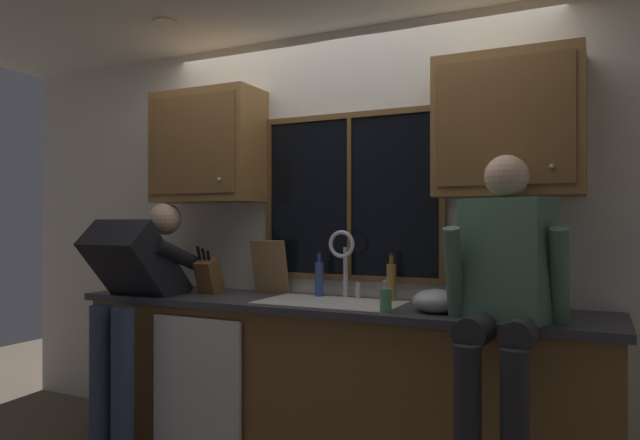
{
  "coord_description": "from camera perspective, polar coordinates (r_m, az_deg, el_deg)",
  "views": [
    {
      "loc": [
        1.38,
        -3.22,
        1.37
      ],
      "look_at": [
        -0.03,
        -0.3,
        1.38
      ],
      "focal_mm": 32.16,
      "sensor_mm": 36.0,
      "label": 1
    }
  ],
  "objects": [
    {
      "name": "lower_cabinet_run",
      "position": [
        3.37,
        0.56,
        -16.23
      ],
      "size": [
        2.99,
        0.58,
        0.88
      ],
      "primitive_type": "cube",
      "color": "brown",
      "rests_on": "floor"
    },
    {
      "name": "person_sitting_on_counter",
      "position": [
        2.69,
        17.77,
        -5.88
      ],
      "size": [
        0.54,
        0.66,
        1.26
      ],
      "color": "#262628",
      "rests_on": "countertop"
    },
    {
      "name": "cutting_board",
      "position": [
        3.66,
        -5.03,
        -4.65
      ],
      "size": [
        0.25,
        0.09,
        0.34
      ],
      "primitive_type": "cube",
      "rotation": [
        0.21,
        0.0,
        0.0
      ],
      "color": "#997047",
      "rests_on": "countertop"
    },
    {
      "name": "mixing_bowl",
      "position": [
        2.95,
        11.48,
        -7.92
      ],
      "size": [
        0.24,
        0.24,
        0.12
      ],
      "primitive_type": "ellipsoid",
      "color": "#B7B7BC",
      "rests_on": "countertop"
    },
    {
      "name": "person_standing",
      "position": [
        3.68,
        -18.04,
        -6.93
      ],
      "size": [
        0.53,
        0.71,
        1.5
      ],
      "color": "#384260",
      "rests_on": "floor"
    },
    {
      "name": "upper_cabinet_left",
      "position": [
        3.85,
        -11.1,
        7.12
      ],
      "size": [
        0.73,
        0.36,
        0.72
      ],
      "color": "olive"
    },
    {
      "name": "dishwasher_front",
      "position": [
        3.44,
        -12.23,
        -15.59
      ],
      "size": [
        0.6,
        0.02,
        0.74
      ],
      "primitive_type": "cube",
      "color": "white"
    },
    {
      "name": "bottle_tall_clear",
      "position": [
        3.48,
        -0.07,
        -5.79
      ],
      "size": [
        0.05,
        0.05,
        0.27
      ],
      "color": "#334C8C",
      "rests_on": "countertop"
    },
    {
      "name": "window_glass",
      "position": [
        3.49,
        3.03,
        2.34
      ],
      "size": [
        1.1,
        0.02,
        0.95
      ],
      "primitive_type": "cube",
      "color": "black"
    },
    {
      "name": "faucet",
      "position": [
        3.38,
        2.41,
        -3.54
      ],
      "size": [
        0.18,
        0.09,
        0.4
      ],
      "color": "silver",
      "rests_on": "countertop"
    },
    {
      "name": "window_mullion_center",
      "position": [
        3.47,
        2.95,
        2.35
      ],
      "size": [
        0.02,
        0.02,
        0.95
      ],
      "primitive_type": "cube",
      "color": "brown"
    },
    {
      "name": "window_frame_right",
      "position": [
        3.3,
        12.1,
        2.49
      ],
      "size": [
        0.03,
        0.02,
        0.95
      ],
      "primitive_type": "cube",
      "color": "brown"
    },
    {
      "name": "window_frame_top",
      "position": [
        3.53,
        2.96,
        10.35
      ],
      "size": [
        1.17,
        0.02,
        0.04
      ],
      "primitive_type": "cube",
      "color": "brown"
    },
    {
      "name": "soap_dispenser",
      "position": [
        2.9,
        6.55,
        -7.88
      ],
      "size": [
        0.06,
        0.07,
        0.16
      ],
      "color": "#59A566",
      "rests_on": "countertop"
    },
    {
      "name": "bottle_green_glass",
      "position": [
        3.31,
        7.13,
        -6.04
      ],
      "size": [
        0.06,
        0.06,
        0.27
      ],
      "color": "olive",
      "rests_on": "countertop"
    },
    {
      "name": "upper_cabinet_right",
      "position": [
        3.11,
        18.22,
        8.86
      ],
      "size": [
        0.73,
        0.36,
        0.72
      ],
      "color": "olive"
    },
    {
      "name": "knife_block",
      "position": [
        3.69,
        -11.01,
        -5.5
      ],
      "size": [
        0.12,
        0.18,
        0.32
      ],
      "color": "brown",
      "rests_on": "countertop"
    },
    {
      "name": "countertop",
      "position": [
        3.25,
        0.41,
        -8.51
      ],
      "size": [
        3.05,
        0.62,
        0.04
      ],
      "primitive_type": "cube",
      "color": "#38383D",
      "rests_on": "lower_cabinet_run"
    },
    {
      "name": "ceiling_downlight_left",
      "position": [
        3.67,
        -15.2,
        18.48
      ],
      "size": [
        0.14,
        0.14,
        0.01
      ],
      "primitive_type": "cylinder",
      "color": "#FFEAB2"
    },
    {
      "name": "window_frame_left",
      "position": [
        3.73,
        -5.09,
        2.17
      ],
      "size": [
        0.03,
        0.02,
        0.95
      ],
      "primitive_type": "cube",
      "color": "brown"
    },
    {
      "name": "sink",
      "position": [
        3.26,
        1.01,
        -9.88
      ],
      "size": [
        0.8,
        0.46,
        0.21
      ],
      "color": "silver",
      "rests_on": "lower_cabinet_run"
    },
    {
      "name": "back_wall",
      "position": [
        3.56,
        2.97,
        -1.74
      ],
      "size": [
        5.39,
        0.12,
        2.55
      ],
      "primitive_type": "cube",
      "color": "silver",
      "rests_on": "floor"
    },
    {
      "name": "window_frame_bottom",
      "position": [
        3.49,
        2.97,
        -5.76
      ],
      "size": [
        1.17,
        0.02,
        0.04
      ],
      "primitive_type": "cube",
      "color": "brown"
    }
  ]
}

